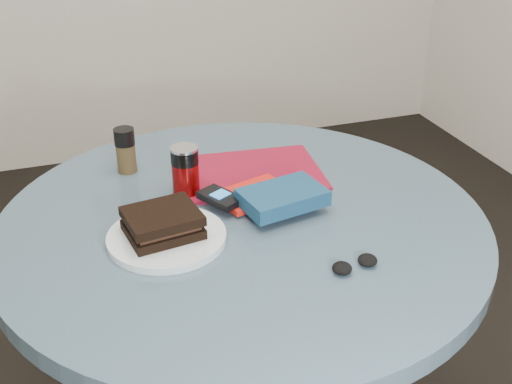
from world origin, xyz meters
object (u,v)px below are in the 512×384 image
object	(u,v)px
sandwich	(163,223)
pepper_grinder	(126,150)
table	(243,280)
novel	(283,197)
soda_can	(185,171)
red_book	(254,194)
plate	(167,237)
mp3_player	(220,198)
magazine	(252,173)
headphones	(355,264)

from	to	relation	value
sandwich	pepper_grinder	bearing A→B (deg)	93.47
table	novel	bearing A→B (deg)	-8.45
table	soda_can	size ratio (longest dim) A/B	9.01
sandwich	red_book	bearing A→B (deg)	24.17
sandwich	plate	bearing A→B (deg)	-40.84
plate	sandwich	xyz separation A→B (m)	(-0.01, 0.00, 0.03)
red_book	mp3_player	world-z (taller)	mp3_player
plate	mp3_player	bearing A→B (deg)	32.65
sandwich	magazine	distance (m)	0.33
sandwich	pepper_grinder	world-z (taller)	pepper_grinder
table	headphones	distance (m)	0.33
magazine	mp3_player	world-z (taller)	mp3_player
magazine	headphones	distance (m)	0.42
pepper_grinder	mp3_player	distance (m)	0.29
magazine	soda_can	bearing A→B (deg)	-158.59
table	magazine	bearing A→B (deg)	65.31
mp3_player	soda_can	bearing A→B (deg)	121.30
plate	mp3_player	size ratio (longest dim) A/B	2.14
sandwich	soda_can	world-z (taller)	soda_can
table	pepper_grinder	distance (m)	0.40
pepper_grinder	table	bearing A→B (deg)	-55.82
plate	magazine	xyz separation A→B (m)	(0.25, 0.22, -0.00)
red_book	sandwich	bearing A→B (deg)	-172.43
plate	novel	world-z (taller)	novel
mp3_player	headphones	world-z (taller)	mp3_player
plate	headphones	size ratio (longest dim) A/B	2.41
soda_can	headphones	bearing A→B (deg)	-59.45
table	plate	size ratio (longest dim) A/B	4.37
sandwich	pepper_grinder	xyz separation A→B (m)	(-0.02, 0.32, 0.02)
red_book	soda_can	bearing A→B (deg)	135.30
soda_can	red_book	world-z (taller)	soda_can
sandwich	mp3_player	world-z (taller)	sandwich
plate	mp3_player	distance (m)	0.16
red_book	headphones	distance (m)	0.32
red_book	novel	distance (m)	0.08
pepper_grinder	red_book	size ratio (longest dim) A/B	0.69
plate	sandwich	size ratio (longest dim) A/B	1.53
pepper_grinder	mp3_player	size ratio (longest dim) A/B	0.99
table	red_book	size ratio (longest dim) A/B	6.49
pepper_grinder	magazine	distance (m)	0.29
red_book	headphones	size ratio (longest dim) A/B	1.62
sandwich	novel	size ratio (longest dim) A/B	0.89
soda_can	novel	distance (m)	0.22
table	novel	world-z (taller)	novel
soda_can	novel	size ratio (longest dim) A/B	0.66
red_book	mp3_player	xyz separation A→B (m)	(-0.08, -0.02, 0.01)
headphones	mp3_player	bearing A→B (deg)	120.32
mp3_player	headphones	distance (m)	0.33
table	sandwich	distance (m)	0.27
magazine	headphones	size ratio (longest dim) A/B	3.30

